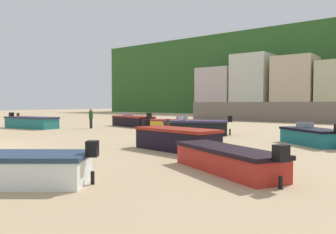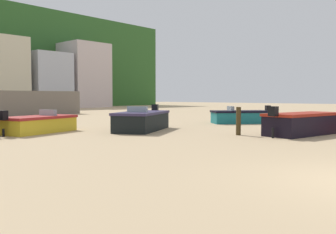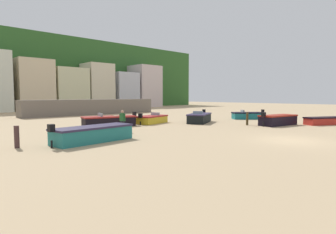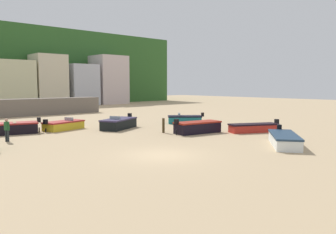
{
  "view_description": "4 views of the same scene",
  "coord_description": "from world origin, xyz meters",
  "px_view_note": "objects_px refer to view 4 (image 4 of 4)",
  "views": [
    {
      "loc": [
        16.52,
        -7.14,
        2.03
      ],
      "look_at": [
        -0.59,
        15.02,
        0.89
      ],
      "focal_mm": 36.18,
      "sensor_mm": 36.0,
      "label": 1
    },
    {
      "loc": [
        -7.66,
        -1.75,
        1.66
      ],
      "look_at": [
        3.44,
        8.44,
        0.82
      ],
      "focal_mm": 38.77,
      "sensor_mm": 36.0,
      "label": 2
    },
    {
      "loc": [
        -16.94,
        -7.12,
        2.72
      ],
      "look_at": [
        0.92,
        11.99,
        0.72
      ],
      "focal_mm": 29.7,
      "sensor_mm": 36.0,
      "label": 3
    },
    {
      "loc": [
        -12.12,
        -14.13,
        3.97
      ],
      "look_at": [
        6.75,
        6.94,
        1.24
      ],
      "focal_mm": 35.68,
      "sensor_mm": 36.0,
      "label": 4
    }
  ],
  "objects_px": {
    "boat_black_3": "(197,127)",
    "boat_white_7": "(284,140)",
    "boat_teal_2": "(185,119)",
    "mooring_post_mid_beach": "(163,126)",
    "boat_black_0": "(7,128)",
    "boat_black_5": "(119,123)",
    "boat_red_1": "(254,128)",
    "boat_yellow_4": "(64,125)",
    "beach_walker_foreground": "(7,128)"
  },
  "relations": [
    {
      "from": "boat_yellow_4",
      "to": "beach_walker_foreground",
      "type": "distance_m",
      "value": 6.61
    },
    {
      "from": "boat_red_1",
      "to": "boat_black_3",
      "type": "relative_size",
      "value": 1.0
    },
    {
      "from": "boat_black_5",
      "to": "boat_white_7",
      "type": "distance_m",
      "value": 14.76
    },
    {
      "from": "boat_red_1",
      "to": "boat_yellow_4",
      "type": "distance_m",
      "value": 16.57
    },
    {
      "from": "boat_black_3",
      "to": "boat_yellow_4",
      "type": "distance_m",
      "value": 11.91
    },
    {
      "from": "boat_black_3",
      "to": "boat_white_7",
      "type": "relative_size",
      "value": 0.93
    },
    {
      "from": "boat_black_3",
      "to": "boat_white_7",
      "type": "xyz_separation_m",
      "value": [
        0.02,
        -7.73,
        -0.09
      ]
    },
    {
      "from": "boat_white_7",
      "to": "beach_walker_foreground",
      "type": "distance_m",
      "value": 18.97
    },
    {
      "from": "boat_red_1",
      "to": "boat_black_5",
      "type": "bearing_deg",
      "value": 64.02
    },
    {
      "from": "boat_red_1",
      "to": "boat_black_5",
      "type": "relative_size",
      "value": 0.98
    },
    {
      "from": "boat_black_0",
      "to": "mooring_post_mid_beach",
      "type": "height_order",
      "value": "boat_black_0"
    },
    {
      "from": "mooring_post_mid_beach",
      "to": "boat_white_7",
      "type": "bearing_deg",
      "value": -78.22
    },
    {
      "from": "boat_teal_2",
      "to": "mooring_post_mid_beach",
      "type": "distance_m",
      "value": 7.13
    },
    {
      "from": "boat_yellow_4",
      "to": "boat_black_3",
      "type": "bearing_deg",
      "value": 21.8
    },
    {
      "from": "boat_black_0",
      "to": "boat_black_5",
      "type": "xyz_separation_m",
      "value": [
        8.62,
        -3.15,
        0.0
      ]
    },
    {
      "from": "boat_black_0",
      "to": "boat_teal_2",
      "type": "distance_m",
      "value": 16.55
    },
    {
      "from": "beach_walker_foreground",
      "to": "boat_yellow_4",
      "type": "bearing_deg",
      "value": 97.39
    },
    {
      "from": "boat_red_1",
      "to": "mooring_post_mid_beach",
      "type": "bearing_deg",
      "value": 77.76
    },
    {
      "from": "boat_black_3",
      "to": "boat_black_5",
      "type": "xyz_separation_m",
      "value": [
        -3.3,
        6.65,
        -0.01
      ]
    },
    {
      "from": "boat_black_0",
      "to": "boat_black_5",
      "type": "relative_size",
      "value": 1.13
    },
    {
      "from": "boat_red_1",
      "to": "beach_walker_foreground",
      "type": "distance_m",
      "value": 19.1
    },
    {
      "from": "boat_yellow_4",
      "to": "boat_black_5",
      "type": "xyz_separation_m",
      "value": [
        4.03,
        -2.73,
        0.08
      ]
    },
    {
      "from": "mooring_post_mid_beach",
      "to": "boat_teal_2",
      "type": "bearing_deg",
      "value": 30.91
    },
    {
      "from": "boat_teal_2",
      "to": "boat_yellow_4",
      "type": "height_order",
      "value": "boat_teal_2"
    },
    {
      "from": "boat_teal_2",
      "to": "boat_black_5",
      "type": "bearing_deg",
      "value": 122.04
    },
    {
      "from": "boat_black_3",
      "to": "boat_white_7",
      "type": "distance_m",
      "value": 7.73
    },
    {
      "from": "boat_black_3",
      "to": "mooring_post_mid_beach",
      "type": "bearing_deg",
      "value": -125.29
    },
    {
      "from": "boat_black_3",
      "to": "mooring_post_mid_beach",
      "type": "xyz_separation_m",
      "value": [
        -2.01,
        1.98,
        0.12
      ]
    },
    {
      "from": "mooring_post_mid_beach",
      "to": "boat_black_0",
      "type": "bearing_deg",
      "value": 141.69
    },
    {
      "from": "boat_white_7",
      "to": "mooring_post_mid_beach",
      "type": "height_order",
      "value": "mooring_post_mid_beach"
    },
    {
      "from": "boat_black_0",
      "to": "boat_black_3",
      "type": "xyz_separation_m",
      "value": [
        11.91,
        -9.8,
        0.01
      ]
    },
    {
      "from": "boat_teal_2",
      "to": "boat_yellow_4",
      "type": "distance_m",
      "value": 12.04
    },
    {
      "from": "boat_white_7",
      "to": "mooring_post_mid_beach",
      "type": "bearing_deg",
      "value": -25.47
    },
    {
      "from": "beach_walker_foreground",
      "to": "boat_teal_2",
      "type": "bearing_deg",
      "value": 65.62
    },
    {
      "from": "boat_black_0",
      "to": "boat_black_3",
      "type": "height_order",
      "value": "boat_black_3"
    },
    {
      "from": "boat_red_1",
      "to": "mooring_post_mid_beach",
      "type": "distance_m",
      "value": 7.6
    },
    {
      "from": "boat_black_5",
      "to": "mooring_post_mid_beach",
      "type": "relative_size",
      "value": 3.61
    },
    {
      "from": "boat_yellow_4",
      "to": "mooring_post_mid_beach",
      "type": "xyz_separation_m",
      "value": [
        5.32,
        -7.41,
        0.21
      ]
    },
    {
      "from": "boat_teal_2",
      "to": "boat_black_0",
      "type": "bearing_deg",
      "value": 115.29
    },
    {
      "from": "boat_black_0",
      "to": "boat_white_7",
      "type": "relative_size",
      "value": 1.06
    },
    {
      "from": "boat_teal_2",
      "to": "mooring_post_mid_beach",
      "type": "bearing_deg",
      "value": 160.76
    },
    {
      "from": "mooring_post_mid_beach",
      "to": "beach_walker_foreground",
      "type": "bearing_deg",
      "value": 159.68
    },
    {
      "from": "beach_walker_foreground",
      "to": "mooring_post_mid_beach",
      "type": "bearing_deg",
      "value": 46.68
    },
    {
      "from": "boat_black_3",
      "to": "boat_yellow_4",
      "type": "xyz_separation_m",
      "value": [
        -7.33,
        9.38,
        -0.09
      ]
    },
    {
      "from": "boat_yellow_4",
      "to": "boat_white_7",
      "type": "distance_m",
      "value": 18.62
    },
    {
      "from": "boat_white_7",
      "to": "boat_black_5",
      "type": "bearing_deg",
      "value": -24.28
    },
    {
      "from": "mooring_post_mid_beach",
      "to": "beach_walker_foreground",
      "type": "height_order",
      "value": "beach_walker_foreground"
    },
    {
      "from": "boat_yellow_4",
      "to": "beach_walker_foreground",
      "type": "xyz_separation_m",
      "value": [
        -5.68,
        -3.33,
        0.55
      ]
    },
    {
      "from": "boat_black_5",
      "to": "beach_walker_foreground",
      "type": "relative_size",
      "value": 2.71
    },
    {
      "from": "boat_black_0",
      "to": "boat_white_7",
      "type": "bearing_deg",
      "value": -132.05
    }
  ]
}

